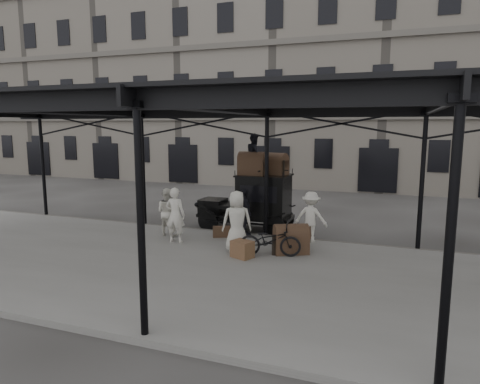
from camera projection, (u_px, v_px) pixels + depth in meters
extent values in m
plane|color=#383533|center=(247.00, 254.00, 13.38)|extent=(120.00, 120.00, 0.00)
cube|color=slate|center=(223.00, 272.00, 11.51)|extent=(28.00, 8.00, 0.15)
cylinder|color=black|center=(43.00, 169.00, 18.32)|extent=(0.14, 0.14, 4.30)
cylinder|color=black|center=(266.00, 179.00, 14.90)|extent=(0.14, 0.14, 4.30)
cylinder|color=black|center=(141.00, 229.00, 7.67)|extent=(0.14, 0.14, 4.30)
cube|color=black|center=(267.00, 111.00, 14.54)|extent=(22.00, 0.10, 0.45)
cube|color=black|center=(136.00, 97.00, 7.31)|extent=(22.00, 0.10, 0.45)
cube|color=black|center=(226.00, 100.00, 11.08)|extent=(22.50, 9.00, 0.08)
cube|color=silver|center=(226.00, 97.00, 11.07)|extent=(18.00, 7.00, 0.04)
cube|color=slate|center=(335.00, 81.00, 28.98)|extent=(64.00, 8.00, 14.00)
cylinder|color=black|center=(208.00, 221.00, 16.25)|extent=(0.80, 0.10, 0.80)
cylinder|color=black|center=(223.00, 214.00, 17.58)|extent=(0.80, 0.10, 0.80)
cylinder|color=black|center=(274.00, 227.00, 15.36)|extent=(0.80, 0.10, 0.80)
cylinder|color=black|center=(284.00, 218.00, 16.69)|extent=(0.80, 0.10, 0.80)
cube|color=black|center=(245.00, 216.00, 16.46)|extent=(3.60, 1.25, 0.12)
cube|color=black|center=(213.00, 206.00, 16.88)|extent=(0.90, 1.00, 0.55)
cube|color=black|center=(202.00, 205.00, 17.04)|extent=(0.06, 0.70, 0.55)
cube|color=black|center=(232.00, 205.00, 16.59)|extent=(0.70, 1.30, 0.10)
cube|color=black|center=(264.00, 196.00, 16.08)|extent=(1.80, 1.45, 1.55)
cube|color=black|center=(258.00, 194.00, 15.37)|extent=(1.40, 0.02, 0.60)
cube|color=black|center=(264.00, 175.00, 15.96)|extent=(1.90, 1.55, 0.06)
imported|color=silver|center=(175.00, 215.00, 14.09)|extent=(0.70, 0.48, 1.84)
imported|color=silver|center=(168.00, 212.00, 14.98)|extent=(0.93, 0.79, 1.69)
imported|color=beige|center=(237.00, 221.00, 13.10)|extent=(1.09, 0.93, 1.88)
imported|color=black|center=(244.00, 212.00, 14.96)|extent=(0.97, 0.99, 1.67)
imported|color=silver|center=(311.00, 217.00, 14.19)|extent=(1.14, 0.72, 1.69)
imported|color=black|center=(270.00, 240.00, 12.66)|extent=(1.92, 1.04, 0.96)
imported|color=black|center=(255.00, 154.00, 15.86)|extent=(0.79, 0.89, 1.53)
cube|color=brown|center=(242.00, 249.00, 12.55)|extent=(0.73, 0.65, 0.50)
cube|color=#4F3525|center=(306.00, 233.00, 14.49)|extent=(0.32, 0.62, 0.45)
cube|color=#4F3525|center=(222.00, 232.00, 14.81)|extent=(0.61, 0.40, 0.40)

